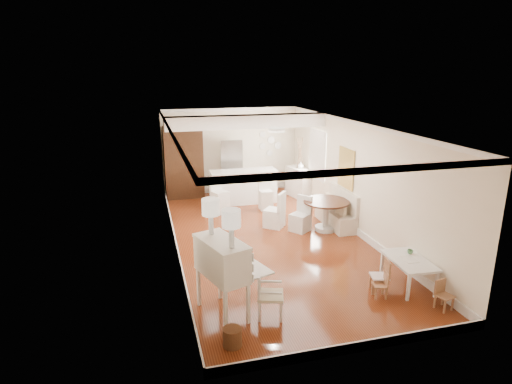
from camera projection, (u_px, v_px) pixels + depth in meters
name	position (u px, v px, depth m)	size (l,w,h in m)	color
room	(267.00, 157.00, 10.22)	(9.00, 9.04, 2.82)	brown
secretary_bureau	(222.00, 278.00, 7.11)	(1.05, 1.07, 1.35)	white
gustavian_armchair	(270.00, 294.00, 7.12)	(0.46, 0.46, 0.80)	silver
wicker_basket	(232.00, 337.00, 6.41)	(0.29, 0.29, 0.29)	brown
kids_table	(408.00, 273.00, 8.15)	(0.66, 1.11, 0.55)	white
kids_chair_a	(380.00, 285.00, 7.75)	(0.24, 0.24, 0.50)	#A46F4A
kids_chair_b	(380.00, 276.00, 7.93)	(0.31, 0.31, 0.64)	#A36F4A
kids_chair_c	(445.00, 295.00, 7.36)	(0.26, 0.26, 0.53)	#986745
banquette	(336.00, 208.00, 11.28)	(0.52, 1.60, 0.98)	silver
dining_table	(326.00, 216.00, 10.96)	(1.17, 1.17, 0.80)	#422115
slip_chair_near	(300.00, 214.00, 10.91)	(0.43, 0.45, 0.90)	silver
slip_chair_far	(274.00, 209.00, 11.18)	(0.45, 0.47, 0.96)	white
breakfast_counter	(243.00, 187.00, 13.22)	(2.05, 0.65, 1.03)	white
bar_stool_left	(220.00, 196.00, 12.26)	(0.41, 0.41, 1.03)	silver
bar_stool_right	(266.00, 194.00, 12.60)	(0.37, 0.37, 0.92)	white
pantry_cabinet	(184.00, 162.00, 13.62)	(1.20, 0.60, 2.30)	#381E11
fridge	(242.00, 167.00, 14.14)	(0.75, 0.65, 1.80)	silver
sideboard	(299.00, 182.00, 13.86)	(0.45, 1.00, 0.96)	silver
pencil_cup	(410.00, 252.00, 8.31)	(0.11, 0.11, 0.08)	#538F5B
branch_vase	(301.00, 165.00, 13.65)	(0.19, 0.19, 0.20)	white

